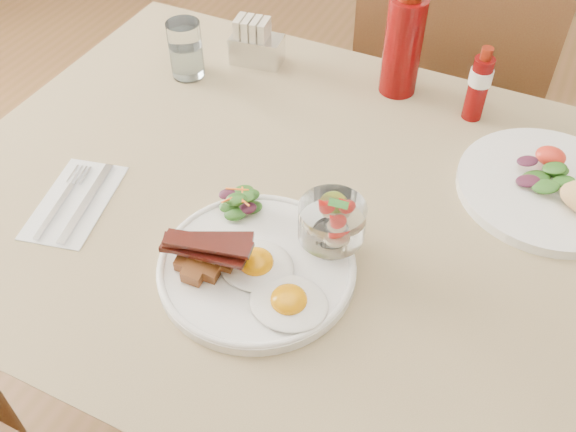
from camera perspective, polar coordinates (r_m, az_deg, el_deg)
name	(u,v)px	position (r m, az deg, el deg)	size (l,w,h in m)	color
table	(350,254)	(1.06, 5.55, -3.40)	(1.33, 0.88, 0.75)	#56381B
chair_far	(447,105)	(1.63, 13.95, 9.52)	(0.42, 0.42, 0.93)	#56381B
main_plate	(257,268)	(0.91, -2.79, -4.62)	(0.28, 0.28, 0.02)	white
fried_eggs	(272,282)	(0.87, -1.42, -5.90)	(0.19, 0.15, 0.03)	white
bacon_potato_pile	(205,256)	(0.88, -7.42, -3.51)	(0.14, 0.09, 0.06)	brown
side_salad	(240,203)	(0.96, -4.28, 1.19)	(0.07, 0.06, 0.04)	#204913
fruit_cup	(332,222)	(0.88, 3.93, -0.50)	(0.09, 0.09, 0.10)	white
second_plate	(562,190)	(1.09, 23.18, 2.13)	(0.30, 0.29, 0.07)	white
ketchup_bottle	(403,44)	(1.21, 10.19, 14.79)	(0.08, 0.08, 0.21)	#600505
hot_sauce_bottle	(479,85)	(1.18, 16.61, 11.11)	(0.05, 0.05, 0.14)	#600505
sugar_caddy	(255,45)	(1.31, -2.91, 14.98)	(0.11, 0.07, 0.09)	silver
water_glass	(186,53)	(1.27, -9.04, 14.15)	(0.06, 0.06, 0.11)	white
napkin_cutlery	(75,202)	(1.06, -18.37, 1.21)	(0.14, 0.21, 0.01)	white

